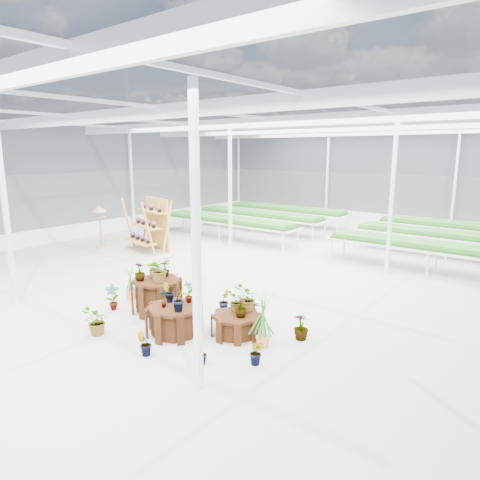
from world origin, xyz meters
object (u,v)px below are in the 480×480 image
Objects in this scene: plinth_low at (236,325)px; bird_table at (100,227)px; plinth_mid at (174,320)px; plinth_tall at (157,296)px; shelf_rack at (147,225)px.

bird_table is (-8.85, 2.95, 0.58)m from plinth_low.
plinth_mid is at bearing -145.01° from plinth_low.
plinth_tall is at bearing 153.43° from plinth_mid.
plinth_low is 0.51× the size of shelf_rack.
plinth_tall is at bearing -177.40° from plinth_low.
plinth_tall is 2.21m from plinth_low.
plinth_tall is 0.58× the size of shelf_rack.
plinth_tall is 6.29m from shelf_rack.
shelf_rack is (-6.15, 4.45, 0.66)m from plinth_mid.
shelf_rack is at bearing 152.32° from plinth_low.
shelf_rack reaches higher than plinth_tall.
plinth_tall is 1.13× the size of plinth_low.
shelf_rack reaches higher than plinth_low.
shelf_rack is 1.89m from bird_table.
bird_table reaches higher than plinth_low.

